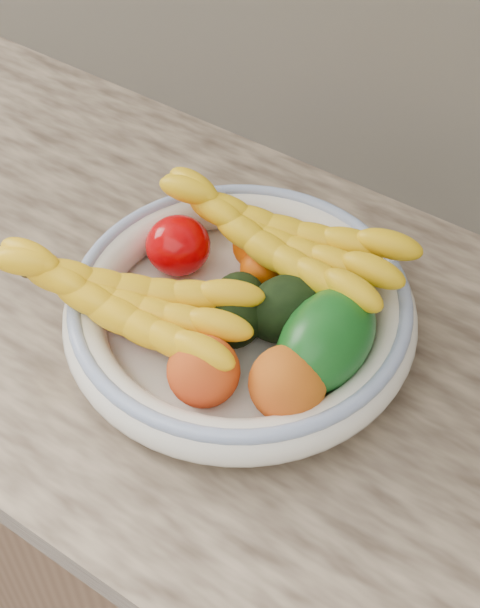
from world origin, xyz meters
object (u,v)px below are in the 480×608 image
banana_bunch_back (277,244)px  banana_bunch_front (123,305)px  fruit_bowl (240,311)px  green_mango (326,340)px

banana_bunch_back → banana_bunch_front: banana_bunch_back is taller
fruit_bowl → banana_bunch_front: bearing=-136.1°
fruit_bowl → green_mango: size_ratio=2.82×
banana_bunch_back → banana_bunch_front: bearing=-118.8°
banana_bunch_back → green_mango: bearing=-36.7°
green_mango → banana_bunch_back: (-0.11, 0.08, 0.01)m
fruit_bowl → green_mango: green_mango is taller
fruit_bowl → banana_bunch_back: 0.09m
green_mango → banana_bunch_front: 0.22m
green_mango → banana_bunch_back: 0.14m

